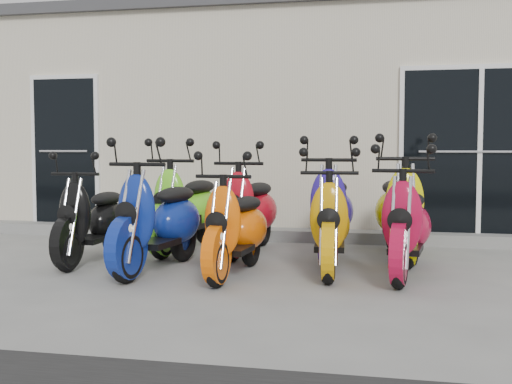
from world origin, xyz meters
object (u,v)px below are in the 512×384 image
at_px(scooter_back_green, 186,195).
at_px(scooter_back_red, 249,197).
at_px(scooter_back_yellow, 399,197).
at_px(scooter_back_blue, 332,196).
at_px(scooter_front_black, 93,207).
at_px(scooter_front_orange_a, 236,214).
at_px(scooter_front_orange_b, 330,210).
at_px(scooter_front_red, 407,211).
at_px(scooter_front_blue, 158,205).

bearing_deg(scooter_back_green, scooter_back_red, 8.73).
bearing_deg(scooter_back_yellow, scooter_back_blue, 172.39).
distance_m(scooter_front_black, scooter_back_red, 1.81).
bearing_deg(scooter_front_orange_a, scooter_front_orange_b, 26.31).
bearing_deg(scooter_front_black, scooter_front_red, -1.05).
bearing_deg(scooter_front_orange_b, scooter_back_blue, 89.93).
bearing_deg(scooter_back_blue, scooter_front_blue, -142.62).
bearing_deg(scooter_front_red, scooter_front_orange_b, -177.54).
bearing_deg(scooter_back_red, scooter_front_orange_b, -39.00).
distance_m(scooter_back_green, scooter_back_red, 0.78).
relative_size(scooter_back_red, scooter_back_yellow, 0.95).
bearing_deg(scooter_front_red, scooter_front_orange_a, -162.39).
bearing_deg(scooter_front_red, scooter_back_yellow, 100.50).
relative_size(scooter_front_orange_b, scooter_back_yellow, 0.89).
bearing_deg(scooter_back_green, scooter_back_yellow, 6.42).
bearing_deg(scooter_back_green, scooter_front_blue, -77.36).
relative_size(scooter_front_orange_a, scooter_back_green, 0.90).
bearing_deg(scooter_front_orange_b, scooter_back_green, 147.81).
height_order(scooter_back_green, scooter_back_red, scooter_back_green).
height_order(scooter_front_black, scooter_front_orange_a, scooter_front_orange_a).
bearing_deg(scooter_back_green, scooter_front_red, -14.78).
bearing_deg(scooter_front_red, scooter_back_red, 156.60).
distance_m(scooter_back_red, scooter_back_yellow, 1.73).
xyz_separation_m(scooter_front_blue, scooter_back_green, (-0.12, 1.27, 0.00)).
relative_size(scooter_front_red, scooter_back_yellow, 0.92).
xyz_separation_m(scooter_front_orange_a, scooter_back_blue, (0.81, 1.32, 0.08)).
xyz_separation_m(scooter_front_red, scooter_back_yellow, (-0.06, 1.00, 0.06)).
distance_m(scooter_front_blue, scooter_back_blue, 2.06).
distance_m(scooter_front_blue, scooter_front_orange_a, 0.83).
height_order(scooter_front_orange_a, scooter_front_orange_b, scooter_front_orange_b).
height_order(scooter_back_red, scooter_back_yellow, scooter_back_yellow).
bearing_deg(scooter_back_red, scooter_back_green, -173.87).
bearing_deg(scooter_front_orange_a, scooter_back_blue, 62.27).
relative_size(scooter_front_black, scooter_back_blue, 0.88).
relative_size(scooter_front_blue, scooter_back_green, 0.99).
distance_m(scooter_front_blue, scooter_back_red, 1.45).
bearing_deg(scooter_back_blue, scooter_front_red, -51.53).
xyz_separation_m(scooter_front_red, scooter_back_red, (-1.80, 1.05, 0.02)).
bearing_deg(scooter_back_green, scooter_back_blue, 6.59).
bearing_deg(scooter_front_orange_a, scooter_front_black, 171.31).
distance_m(scooter_back_green, scooter_back_yellow, 2.51).
xyz_separation_m(scooter_front_blue, scooter_back_blue, (1.63, 1.26, 0.01)).
height_order(scooter_front_orange_b, scooter_back_red, scooter_back_red).
distance_m(scooter_front_black, scooter_front_orange_b, 2.57).
distance_m(scooter_front_orange_a, scooter_back_green, 1.64).
bearing_deg(scooter_front_orange_b, scooter_front_black, 175.58).
xyz_separation_m(scooter_front_red, scooter_back_green, (-2.57, 1.03, 0.04)).
bearing_deg(scooter_front_blue, scooter_front_black, 167.29).
height_order(scooter_front_blue, scooter_back_green, scooter_back_green).
bearing_deg(scooter_back_red, scooter_front_black, -142.73).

